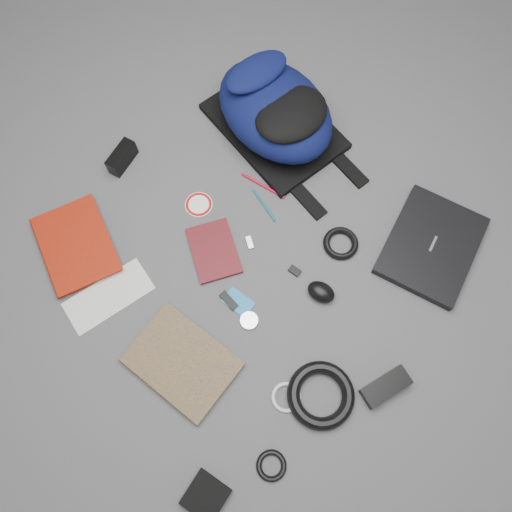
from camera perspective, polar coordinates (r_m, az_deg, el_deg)
ground at (r=1.49m, az=0.00°, el=-0.26°), size 4.00×4.00×0.00m
backpack at (r=1.62m, az=2.20°, el=16.32°), size 0.32×0.47×0.19m
laptop at (r=1.58m, az=19.41°, el=1.13°), size 0.39×0.35×0.03m
textbook_red at (r=1.60m, az=-23.15°, el=-0.34°), size 0.26×0.31×0.03m
comic_book at (r=1.42m, az=-11.24°, el=-15.05°), size 0.27×0.33×0.02m
envelope at (r=1.51m, az=-16.49°, el=-4.43°), size 0.26×0.13×0.00m
dvd_case at (r=1.50m, az=-4.85°, el=0.61°), size 0.19×0.22×0.01m
compact_camera at (r=1.66m, az=-15.07°, el=10.81°), size 0.12×0.08×0.06m
sticker_disc at (r=1.57m, az=-6.56°, el=5.87°), size 0.11×0.11×0.00m
pen_teal at (r=1.55m, az=0.92°, el=5.84°), size 0.02×0.13×0.01m
pen_red at (r=1.58m, az=0.83°, el=8.04°), size 0.06×0.15×0.01m
id_badge at (r=1.45m, az=-2.04°, el=-5.30°), size 0.07×0.10×0.00m
usb_black at (r=1.45m, az=-3.14°, el=-5.12°), size 0.03×0.06×0.01m
usb_silver at (r=1.50m, az=-0.74°, el=1.55°), size 0.03×0.04×0.01m
key_fob at (r=1.48m, az=4.44°, el=-1.69°), size 0.03×0.04×0.01m
mouse at (r=1.45m, az=7.45°, el=-4.10°), size 0.08×0.10×0.04m
headphone_left at (r=1.41m, az=-2.87°, el=-12.40°), size 0.07×0.07×0.01m
headphone_right at (r=1.43m, az=-0.79°, el=-7.40°), size 0.06×0.06×0.01m
cable_coil at (r=1.52m, az=9.66°, el=1.44°), size 0.13×0.13×0.02m
power_brick at (r=1.44m, az=14.60°, el=-14.26°), size 0.14×0.08×0.03m
power_cord_coil at (r=1.40m, az=7.43°, el=-15.49°), size 0.24×0.24×0.04m
pouch at (r=1.40m, az=-5.77°, el=-25.68°), size 0.12×0.12×0.03m
earbud_coil at (r=1.40m, az=1.77°, el=-22.83°), size 0.09×0.09×0.01m
white_cable_coil at (r=1.40m, az=3.48°, el=-15.81°), size 0.09×0.09×0.01m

